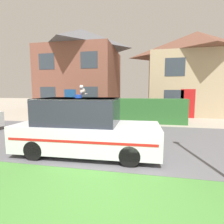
{
  "coord_description": "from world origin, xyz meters",
  "views": [
    {
      "loc": [
        0.77,
        -2.93,
        1.96
      ],
      "look_at": [
        -0.7,
        4.52,
        1.05
      ],
      "focal_mm": 28.0,
      "sensor_mm": 36.0,
      "label": 1
    }
  ],
  "objects_px": {
    "house_right": "(195,72)",
    "wheelie_bin": "(168,112)",
    "cat": "(82,91)",
    "house_left": "(82,70)",
    "police_car": "(85,128)"
  },
  "relations": [
    {
      "from": "cat",
      "to": "house_left",
      "type": "distance_m",
      "value": 12.58
    },
    {
      "from": "house_left",
      "to": "house_right",
      "type": "xyz_separation_m",
      "value": [
        10.47,
        -0.15,
        -0.46
      ]
    },
    {
      "from": "cat",
      "to": "wheelie_bin",
      "type": "height_order",
      "value": "cat"
    },
    {
      "from": "cat",
      "to": "wheelie_bin",
      "type": "xyz_separation_m",
      "value": [
        3.34,
        6.55,
        -1.39
      ]
    },
    {
      "from": "police_car",
      "to": "house_left",
      "type": "distance_m",
      "value": 13.0
    },
    {
      "from": "house_right",
      "to": "cat",
      "type": "bearing_deg",
      "value": -117.96
    },
    {
      "from": "cat",
      "to": "wheelie_bin",
      "type": "bearing_deg",
      "value": 150.48
    },
    {
      "from": "house_right",
      "to": "wheelie_bin",
      "type": "height_order",
      "value": "house_right"
    },
    {
      "from": "wheelie_bin",
      "to": "cat",
      "type": "bearing_deg",
      "value": -113.74
    },
    {
      "from": "house_right",
      "to": "house_left",
      "type": "bearing_deg",
      "value": 179.19
    },
    {
      "from": "police_car",
      "to": "cat",
      "type": "xyz_separation_m",
      "value": [
        -0.11,
        0.15,
        1.16
      ]
    },
    {
      "from": "cat",
      "to": "house_left",
      "type": "relative_size",
      "value": 0.04
    },
    {
      "from": "police_car",
      "to": "cat",
      "type": "distance_m",
      "value": 1.17
    },
    {
      "from": "police_car",
      "to": "house_right",
      "type": "bearing_deg",
      "value": 60.83
    },
    {
      "from": "wheelie_bin",
      "to": "police_car",
      "type": "bearing_deg",
      "value": -112.5
    }
  ]
}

